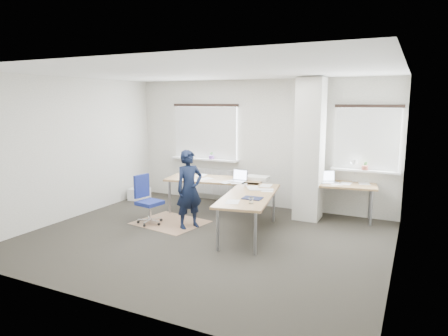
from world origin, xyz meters
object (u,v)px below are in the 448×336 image
at_px(task_chair, 149,210).
at_px(desk_main, 233,188).
at_px(person, 189,189).
at_px(desk_side, 339,186).

bearing_deg(task_chair, desk_main, 37.82).
xyz_separation_m(desk_main, task_chair, (-1.44, -0.76, -0.43)).
bearing_deg(task_chair, person, 18.57).
height_order(desk_side, person, person).
distance_m(desk_main, desk_side, 2.12).
bearing_deg(task_chair, desk_side, 39.93).
bearing_deg(desk_main, task_chair, -162.00).
xyz_separation_m(desk_side, task_chair, (-3.24, -1.88, -0.42)).
bearing_deg(desk_side, desk_main, -156.50).
relative_size(task_chair, person, 0.64).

